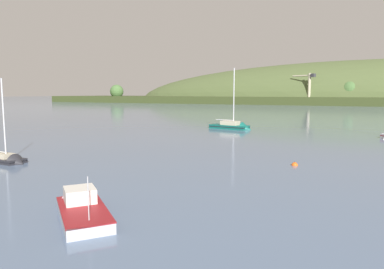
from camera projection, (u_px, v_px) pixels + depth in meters
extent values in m
cube|color=#35401E|center=(362.00, 101.00, 228.40)|extent=(479.75, 77.84, 4.98)
ellipsoid|color=#4C5B33|center=(373.00, 104.00, 247.77)|extent=(384.40, 95.92, 61.47)
sphere|color=#476B38|center=(117.00, 91.00, 298.66)|extent=(11.29, 11.29, 11.29)
sphere|color=#476B38|center=(350.00, 90.00, 220.17)|extent=(11.89, 11.89, 11.89)
cube|color=#4C4C51|center=(309.00, 103.00, 226.14)|extent=(5.26, 5.26, 2.00)
cylinder|color=#BCB293|center=(309.00, 87.00, 224.97)|extent=(1.81, 1.81, 18.06)
cylinder|color=#BCB293|center=(302.00, 76.00, 228.40)|extent=(13.12, 6.65, 0.99)
cube|color=#333338|center=(313.00, 75.00, 222.14)|extent=(3.08, 3.22, 2.17)
cube|color=#232328|center=(2.00, 161.00, 38.38)|extent=(5.55, 2.21, 0.85)
cone|color=#232328|center=(19.00, 164.00, 37.10)|extent=(1.41, 2.06, 2.03)
cube|color=black|center=(2.00, 160.00, 38.36)|extent=(5.55, 2.23, 0.09)
cube|color=#BCB299|center=(3.00, 156.00, 38.24)|extent=(2.51, 1.48, 0.47)
cylinder|color=silver|center=(4.00, 119.00, 37.52)|extent=(0.15, 0.15, 8.53)
cube|color=#0F564C|center=(229.00, 128.00, 74.28)|extent=(8.61, 4.38, 1.48)
cone|color=#0F564C|center=(247.00, 130.00, 71.87)|extent=(2.51, 3.26, 2.96)
cube|color=black|center=(229.00, 127.00, 74.24)|extent=(8.61, 4.41, 0.16)
cube|color=#BCB299|center=(230.00, 123.00, 74.03)|extent=(3.99, 2.67, 0.84)
cylinder|color=silver|center=(234.00, 97.00, 72.91)|extent=(0.22, 0.22, 11.79)
cylinder|color=silver|center=(225.00, 120.00, 74.74)|extent=(4.28, 0.87, 0.17)
cube|color=#ADB2BC|center=(84.00, 217.00, 20.89)|extent=(6.39, 5.78, 1.07)
cone|color=#ADB2BC|center=(77.00, 202.00, 23.67)|extent=(2.15, 2.37, 2.26)
cube|color=maroon|center=(83.00, 209.00, 20.84)|extent=(6.42, 5.82, 0.08)
cube|color=silver|center=(80.00, 195.00, 22.01)|extent=(2.62, 2.60, 0.90)
cube|color=#192833|center=(78.00, 189.00, 22.80)|extent=(1.03, 1.29, 0.50)
cylinder|color=#B2B2B7|center=(88.00, 199.00, 18.72)|extent=(0.06, 0.06, 2.39)
sphere|color=#EA5B19|center=(295.00, 165.00, 36.51)|extent=(0.66, 0.66, 0.66)
cylinder|color=black|center=(295.00, 162.00, 36.47)|extent=(0.04, 0.04, 0.08)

